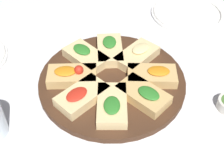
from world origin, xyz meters
TOP-DOWN VIEW (x-y plane):
  - ground_plane at (0.00, 0.00)m, footprint 3.00×3.00m
  - serving_board at (0.00, 0.00)m, footprint 0.40×0.40m
  - focaccia_slice_0 at (-0.07, 0.08)m, footprint 0.14×0.15m
  - focaccia_slice_1 at (-0.11, 0.01)m, footprint 0.14×0.09m
  - focaccia_slice_2 at (-0.09, -0.07)m, footprint 0.15×0.14m
  - focaccia_slice_3 at (-0.01, -0.11)m, footprint 0.08×0.14m
  - focaccia_slice_4 at (0.07, -0.09)m, footprint 0.14×0.15m
  - focaccia_slice_5 at (0.11, -0.01)m, footprint 0.14×0.08m
  - focaccia_slice_6 at (0.08, 0.07)m, footprint 0.15×0.14m
  - focaccia_slice_7 at (0.01, 0.11)m, footprint 0.09×0.14m
  - plate_right at (0.44, 0.01)m, footprint 0.26×0.26m

SIDE VIEW (x-z plane):
  - ground_plane at x=0.00m, z-range 0.00..0.00m
  - plate_right at x=0.44m, z-range 0.00..0.02m
  - serving_board at x=0.00m, z-range 0.00..0.02m
  - focaccia_slice_1 at x=-0.11m, z-range 0.01..0.05m
  - focaccia_slice_2 at x=-0.09m, z-range 0.01..0.05m
  - focaccia_slice_3 at x=-0.01m, z-range 0.01..0.05m
  - focaccia_slice_4 at x=0.07m, z-range 0.01..0.05m
  - focaccia_slice_5 at x=0.11m, z-range 0.01..0.05m
  - focaccia_slice_6 at x=0.08m, z-range 0.01..0.05m
  - focaccia_slice_7 at x=0.01m, z-range 0.01..0.05m
  - focaccia_slice_0 at x=-0.07m, z-range 0.01..0.06m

